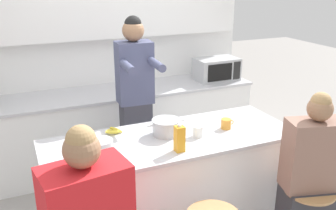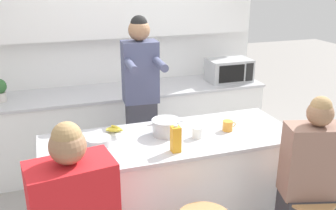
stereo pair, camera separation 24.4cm
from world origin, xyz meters
name	(u,v)px [view 2 (the right image)]	position (x,y,z in m)	size (l,w,h in m)	color
wall_back	(122,28)	(0.00, 1.79, 1.54)	(3.41, 0.22, 2.70)	white
back_counter	(131,125)	(0.00, 1.46, 0.45)	(3.16, 0.69, 0.89)	white
kitchen_island	(171,186)	(0.00, 0.00, 0.46)	(2.05, 0.77, 0.91)	black
person_cooking	(141,108)	(-0.06, 0.73, 0.92)	(0.36, 0.56, 1.80)	#383842
person_seated_near	(308,194)	(0.84, -0.67, 0.62)	(0.46, 0.36, 1.38)	#333338
cooking_pot	(166,127)	(-0.02, 0.07, 0.98)	(0.32, 0.23, 0.13)	#B7BABC
fruit_bowl	(98,141)	(-0.57, 0.04, 0.94)	(0.19, 0.19, 0.06)	#B7BABC
coffee_cup_near	(228,126)	(0.49, -0.02, 0.96)	(0.12, 0.09, 0.09)	orange
coffee_cup_far	(197,132)	(0.20, -0.07, 0.96)	(0.12, 0.09, 0.09)	white
banana_bunch	(113,129)	(-0.42, 0.26, 0.94)	(0.17, 0.12, 0.05)	yellow
juice_carton	(176,139)	(-0.05, -0.25, 1.01)	(0.07, 0.07, 0.21)	gold
microwave	(229,70)	(1.24, 1.41, 1.03)	(0.53, 0.34, 0.27)	#B2B5B7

